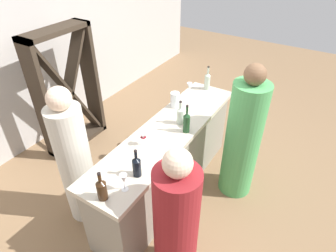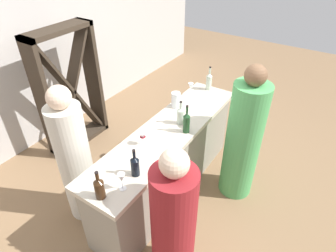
{
  "view_description": "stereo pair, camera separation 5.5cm",
  "coord_description": "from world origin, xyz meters",
  "px_view_note": "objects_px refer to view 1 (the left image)",
  "views": [
    {
      "loc": [
        -2.08,
        -1.3,
        2.7
      ],
      "look_at": [
        0.0,
        0.0,
        0.95
      ],
      "focal_mm": 30.68,
      "sensor_mm": 36.0,
      "label": 1
    },
    {
      "loc": [
        -2.05,
        -1.34,
        2.7
      ],
      "look_at": [
        0.0,
        0.0,
        0.95
      ],
      "focal_mm": 30.68,
      "sensor_mm": 36.0,
      "label": 2
    }
  ],
  "objects_px": {
    "wine_bottle_leftmost_amber_brown": "(102,189)",
    "wine_glass_near_right": "(189,87)",
    "wine_bottle_second_left_near_black": "(137,166)",
    "person_center_guest": "(243,139)",
    "wine_bottle_rightmost_clear_pale": "(207,81)",
    "person_left_guest": "(176,224)",
    "wine_rack": "(68,91)",
    "person_right_guest": "(75,162)",
    "wine_glass_near_center": "(143,137)",
    "wine_bottle_center_olive_green": "(187,122)",
    "wine_glass_near_left": "(124,179)",
    "wine_bottle_second_right_clear_pale": "(180,115)",
    "water_pitcher": "(175,100)"
  },
  "relations": [
    {
      "from": "person_left_guest",
      "to": "water_pitcher",
      "type": "bearing_deg",
      "value": -59.1
    },
    {
      "from": "person_center_guest",
      "to": "person_right_guest",
      "type": "height_order",
      "value": "person_center_guest"
    },
    {
      "from": "wine_glass_near_right",
      "to": "person_right_guest",
      "type": "relative_size",
      "value": 0.11
    },
    {
      "from": "wine_bottle_second_left_near_black",
      "to": "wine_glass_near_center",
      "type": "height_order",
      "value": "wine_bottle_second_left_near_black"
    },
    {
      "from": "wine_rack",
      "to": "person_left_guest",
      "type": "bearing_deg",
      "value": -112.24
    },
    {
      "from": "wine_rack",
      "to": "wine_bottle_center_olive_green",
      "type": "xyz_separation_m",
      "value": [
        -0.02,
        -1.83,
        0.18
      ]
    },
    {
      "from": "wine_bottle_second_left_near_black",
      "to": "person_center_guest",
      "type": "height_order",
      "value": "person_center_guest"
    },
    {
      "from": "wine_rack",
      "to": "wine_glass_near_right",
      "type": "relative_size",
      "value": 10.15
    },
    {
      "from": "wine_bottle_second_right_clear_pale",
      "to": "wine_rack",
      "type": "bearing_deg",
      "value": 92.53
    },
    {
      "from": "wine_bottle_center_olive_green",
      "to": "wine_bottle_second_right_clear_pale",
      "type": "height_order",
      "value": "wine_bottle_center_olive_green"
    },
    {
      "from": "wine_glass_near_center",
      "to": "wine_glass_near_right",
      "type": "xyz_separation_m",
      "value": [
        1.12,
        0.1,
        0.02
      ]
    },
    {
      "from": "wine_rack",
      "to": "water_pitcher",
      "type": "xyz_separation_m",
      "value": [
        0.34,
        -1.47,
        0.15
      ]
    },
    {
      "from": "wine_bottle_second_left_near_black",
      "to": "wine_bottle_center_olive_green",
      "type": "distance_m",
      "value": 0.78
    },
    {
      "from": "wine_bottle_second_left_near_black",
      "to": "wine_glass_near_right",
      "type": "xyz_separation_m",
      "value": [
        1.49,
        0.3,
        0.01
      ]
    },
    {
      "from": "wine_bottle_second_right_clear_pale",
      "to": "person_right_guest",
      "type": "relative_size",
      "value": 0.17
    },
    {
      "from": "wine_bottle_center_olive_green",
      "to": "wine_bottle_second_left_near_black",
      "type": "bearing_deg",
      "value": 176.29
    },
    {
      "from": "wine_glass_near_left",
      "to": "wine_glass_near_center",
      "type": "relative_size",
      "value": 1.19
    },
    {
      "from": "wine_rack",
      "to": "person_left_guest",
      "type": "xyz_separation_m",
      "value": [
        -0.91,
        -2.23,
        -0.17
      ]
    },
    {
      "from": "wine_bottle_second_left_near_black",
      "to": "person_center_guest",
      "type": "distance_m",
      "value": 1.32
    },
    {
      "from": "person_right_guest",
      "to": "person_center_guest",
      "type": "bearing_deg",
      "value": 45.63
    },
    {
      "from": "wine_bottle_leftmost_amber_brown",
      "to": "wine_glass_near_right",
      "type": "relative_size",
      "value": 1.65
    },
    {
      "from": "wine_bottle_second_right_clear_pale",
      "to": "wine_glass_near_right",
      "type": "distance_m",
      "value": 0.65
    },
    {
      "from": "wine_bottle_rightmost_clear_pale",
      "to": "wine_glass_near_right",
      "type": "height_order",
      "value": "wine_bottle_rightmost_clear_pale"
    },
    {
      "from": "wine_rack",
      "to": "wine_bottle_second_left_near_black",
      "type": "xyz_separation_m",
      "value": [
        -0.81,
        -1.78,
        0.17
      ]
    },
    {
      "from": "wine_bottle_rightmost_clear_pale",
      "to": "wine_glass_near_center",
      "type": "bearing_deg",
      "value": 179.11
    },
    {
      "from": "wine_bottle_rightmost_clear_pale",
      "to": "person_left_guest",
      "type": "height_order",
      "value": "person_left_guest"
    },
    {
      "from": "wine_glass_near_right",
      "to": "wine_glass_near_center",
      "type": "bearing_deg",
      "value": -174.94
    },
    {
      "from": "wine_bottle_leftmost_amber_brown",
      "to": "person_right_guest",
      "type": "distance_m",
      "value": 0.78
    },
    {
      "from": "wine_bottle_leftmost_amber_brown",
      "to": "wine_bottle_center_olive_green",
      "type": "relative_size",
      "value": 0.86
    },
    {
      "from": "wine_bottle_center_olive_green",
      "to": "wine_glass_near_left",
      "type": "bearing_deg",
      "value": 177.8
    },
    {
      "from": "wine_bottle_leftmost_amber_brown",
      "to": "wine_rack",
      "type": "bearing_deg",
      "value": 55.76
    },
    {
      "from": "water_pitcher",
      "to": "wine_bottle_leftmost_amber_brown",
      "type": "bearing_deg",
      "value": -171.25
    },
    {
      "from": "wine_bottle_rightmost_clear_pale",
      "to": "wine_glass_near_center",
      "type": "relative_size",
      "value": 2.27
    },
    {
      "from": "wine_glass_near_right",
      "to": "person_center_guest",
      "type": "relative_size",
      "value": 0.1
    },
    {
      "from": "wine_rack",
      "to": "person_right_guest",
      "type": "bearing_deg",
      "value": -130.24
    },
    {
      "from": "wine_glass_near_center",
      "to": "person_center_guest",
      "type": "distance_m",
      "value": 1.13
    },
    {
      "from": "wine_glass_near_center",
      "to": "person_left_guest",
      "type": "bearing_deg",
      "value": -125.86
    },
    {
      "from": "wine_bottle_rightmost_clear_pale",
      "to": "wine_glass_near_center",
      "type": "xyz_separation_m",
      "value": [
        -1.39,
        0.02,
        -0.02
      ]
    },
    {
      "from": "wine_bottle_rightmost_clear_pale",
      "to": "wine_glass_near_center",
      "type": "distance_m",
      "value": 1.39
    },
    {
      "from": "person_left_guest",
      "to": "wine_glass_near_left",
      "type": "bearing_deg",
      "value": 9.89
    },
    {
      "from": "wine_bottle_second_left_near_black",
      "to": "wine_bottle_second_right_clear_pale",
      "type": "height_order",
      "value": "wine_bottle_second_left_near_black"
    },
    {
      "from": "wine_bottle_second_left_near_black",
      "to": "wine_bottle_rightmost_clear_pale",
      "type": "height_order",
      "value": "wine_bottle_rightmost_clear_pale"
    },
    {
      "from": "wine_bottle_second_right_clear_pale",
      "to": "wine_glass_near_right",
      "type": "relative_size",
      "value": 1.66
    },
    {
      "from": "wine_bottle_center_olive_green",
      "to": "wine_bottle_second_right_clear_pale",
      "type": "xyz_separation_m",
      "value": [
        0.1,
        0.13,
        -0.02
      ]
    },
    {
      "from": "wine_bottle_leftmost_amber_brown",
      "to": "wine_glass_near_right",
      "type": "height_order",
      "value": "wine_bottle_leftmost_amber_brown"
    },
    {
      "from": "wine_glass_near_center",
      "to": "person_center_guest",
      "type": "xyz_separation_m",
      "value": [
        0.8,
        -0.76,
        -0.25
      ]
    },
    {
      "from": "wine_bottle_center_olive_green",
      "to": "wine_glass_near_left",
      "type": "height_order",
      "value": "wine_bottle_center_olive_green"
    },
    {
      "from": "person_left_guest",
      "to": "wine_glass_near_right",
      "type": "bearing_deg",
      "value": -65.06
    },
    {
      "from": "wine_bottle_leftmost_amber_brown",
      "to": "wine_glass_near_center",
      "type": "height_order",
      "value": "wine_bottle_leftmost_amber_brown"
    },
    {
      "from": "wine_bottle_leftmost_amber_brown",
      "to": "wine_bottle_second_right_clear_pale",
      "type": "distance_m",
      "value": 1.23
    }
  ]
}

